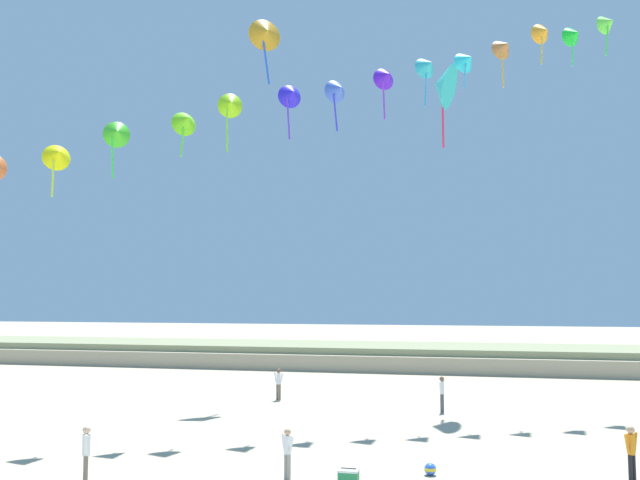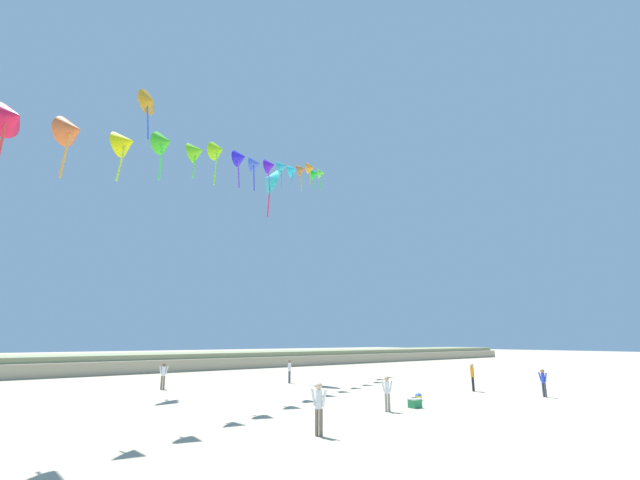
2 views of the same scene
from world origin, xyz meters
name	(u,v)px [view 2 (image 2 of 2)]	position (x,y,z in m)	size (l,w,h in m)	color
ground_plane	(504,433)	(0.00, 0.00, 0.00)	(240.00, 240.00, 0.00)	tan
dune_ridge	(142,362)	(0.00, 38.97, 0.83)	(120.00, 10.26, 1.66)	tan
person_near_left	(163,374)	(-4.40, 20.28, 0.94)	(0.57, 0.23, 1.62)	#726656
person_near_right	(543,381)	(10.55, 3.31, 0.86)	(0.20, 0.52, 1.48)	#474C56
person_mid_center	(387,391)	(0.25, 5.45, 0.86)	(0.47, 0.35, 1.49)	gray
person_far_left	(290,370)	(4.08, 18.39, 0.95)	(0.25, 0.57, 1.65)	#474C56
person_far_right	(319,405)	(-5.13, 3.57, 0.97)	(0.35, 0.55, 1.67)	#726656
person_far_center	(472,375)	(9.96, 7.28, 0.94)	(0.47, 0.45, 1.63)	black
kite_banner_string	(247,161)	(-1.50, 15.77, 14.81)	(30.96, 23.22, 21.53)	#E91685
large_kite_low_lead	(150,101)	(-6.12, 23.13, 20.93)	(2.08, 1.82, 4.14)	orange
large_kite_mid_trail	(269,180)	(4.16, 22.02, 16.67)	(1.94, 2.73, 4.69)	#33D2CB
beach_cooler	(415,403)	(2.07, 5.42, 0.21)	(0.58, 0.41, 0.46)	#23844C
beach_ball	(418,396)	(4.27, 6.96, 0.18)	(0.36, 0.36, 0.36)	blue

